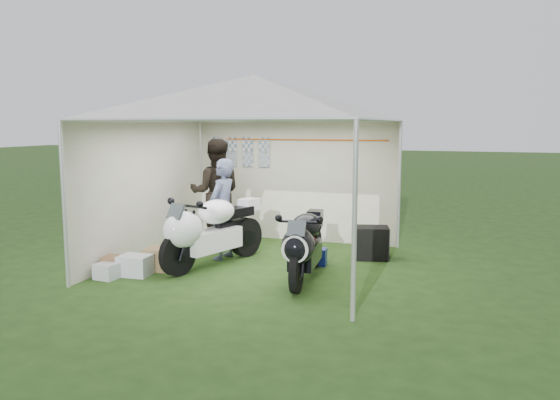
{
  "coord_description": "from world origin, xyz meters",
  "views": [
    {
      "loc": [
        3.2,
        -7.96,
        2.24
      ],
      "look_at": [
        0.29,
        0.35,
        1.02
      ],
      "focal_mm": 35.0,
      "sensor_mm": 36.0,
      "label": 1
    }
  ],
  "objects_px": {
    "person_dark_jacket": "(216,192)",
    "crate_3": "(117,265)",
    "crate_0": "(135,265)",
    "canopy_tent": "(255,103)",
    "crate_2": "(107,271)",
    "paddock_stand": "(315,257)",
    "person_blue_jacket": "(223,209)",
    "equipment_box": "(372,243)",
    "motorcycle_white": "(209,229)",
    "motorcycle_black": "(305,243)",
    "crate_1": "(159,259)"
  },
  "relations": [
    {
      "from": "motorcycle_black",
      "to": "crate_1",
      "type": "bearing_deg",
      "value": 177.97
    },
    {
      "from": "paddock_stand",
      "to": "motorcycle_black",
      "type": "bearing_deg",
      "value": -83.88
    },
    {
      "from": "motorcycle_white",
      "to": "motorcycle_black",
      "type": "height_order",
      "value": "motorcycle_white"
    },
    {
      "from": "person_blue_jacket",
      "to": "crate_3",
      "type": "xyz_separation_m",
      "value": [
        -1.09,
        -1.4,
        -0.7
      ]
    },
    {
      "from": "crate_2",
      "to": "motorcycle_white",
      "type": "bearing_deg",
      "value": 45.27
    },
    {
      "from": "motorcycle_white",
      "to": "paddock_stand",
      "type": "bearing_deg",
      "value": 40.61
    },
    {
      "from": "motorcycle_black",
      "to": "person_blue_jacket",
      "type": "relative_size",
      "value": 1.19
    },
    {
      "from": "equipment_box",
      "to": "paddock_stand",
      "type": "bearing_deg",
      "value": -137.67
    },
    {
      "from": "motorcycle_black",
      "to": "paddock_stand",
      "type": "relative_size",
      "value": 5.53
    },
    {
      "from": "crate_0",
      "to": "crate_2",
      "type": "xyz_separation_m",
      "value": [
        -0.29,
        -0.3,
        -0.04
      ]
    },
    {
      "from": "motorcycle_black",
      "to": "equipment_box",
      "type": "bearing_deg",
      "value": 60.9
    },
    {
      "from": "motorcycle_black",
      "to": "paddock_stand",
      "type": "bearing_deg",
      "value": 90.0
    },
    {
      "from": "crate_2",
      "to": "person_blue_jacket",
      "type": "bearing_deg",
      "value": 56.97
    },
    {
      "from": "motorcycle_black",
      "to": "equipment_box",
      "type": "height_order",
      "value": "motorcycle_black"
    },
    {
      "from": "crate_0",
      "to": "canopy_tent",
      "type": "bearing_deg",
      "value": 40.11
    },
    {
      "from": "canopy_tent",
      "to": "crate_1",
      "type": "bearing_deg",
      "value": -147.51
    },
    {
      "from": "person_blue_jacket",
      "to": "equipment_box",
      "type": "bearing_deg",
      "value": 114.18
    },
    {
      "from": "motorcycle_white",
      "to": "crate_1",
      "type": "distance_m",
      "value": 0.9
    },
    {
      "from": "person_blue_jacket",
      "to": "crate_0",
      "type": "bearing_deg",
      "value": -25.05
    },
    {
      "from": "person_blue_jacket",
      "to": "crate_2",
      "type": "relative_size",
      "value": 5.38
    },
    {
      "from": "canopy_tent",
      "to": "crate_0",
      "type": "relative_size",
      "value": 12.4
    },
    {
      "from": "crate_2",
      "to": "crate_3",
      "type": "bearing_deg",
      "value": 90.93
    },
    {
      "from": "motorcycle_black",
      "to": "crate_2",
      "type": "bearing_deg",
      "value": -168.75
    },
    {
      "from": "person_blue_jacket",
      "to": "crate_2",
      "type": "xyz_separation_m",
      "value": [
        -1.09,
        -1.67,
        -0.73
      ]
    },
    {
      "from": "person_dark_jacket",
      "to": "crate_1",
      "type": "height_order",
      "value": "person_dark_jacket"
    },
    {
      "from": "person_dark_jacket",
      "to": "crate_3",
      "type": "relative_size",
      "value": 4.82
    },
    {
      "from": "crate_1",
      "to": "person_blue_jacket",
      "type": "bearing_deg",
      "value": 56.58
    },
    {
      "from": "motorcycle_white",
      "to": "paddock_stand",
      "type": "relative_size",
      "value": 5.91
    },
    {
      "from": "crate_3",
      "to": "crate_0",
      "type": "bearing_deg",
      "value": 5.95
    },
    {
      "from": "crate_1",
      "to": "crate_0",
      "type": "bearing_deg",
      "value": -111.43
    },
    {
      "from": "paddock_stand",
      "to": "person_dark_jacket",
      "type": "relative_size",
      "value": 0.18
    },
    {
      "from": "person_blue_jacket",
      "to": "crate_0",
      "type": "height_order",
      "value": "person_blue_jacket"
    },
    {
      "from": "motorcycle_white",
      "to": "crate_2",
      "type": "height_order",
      "value": "motorcycle_white"
    },
    {
      "from": "equipment_box",
      "to": "crate_2",
      "type": "distance_m",
      "value": 4.25
    },
    {
      "from": "person_dark_jacket",
      "to": "person_blue_jacket",
      "type": "relative_size",
      "value": 1.18
    },
    {
      "from": "motorcycle_white",
      "to": "crate_2",
      "type": "relative_size",
      "value": 6.87
    },
    {
      "from": "motorcycle_white",
      "to": "paddock_stand",
      "type": "height_order",
      "value": "motorcycle_white"
    },
    {
      "from": "person_dark_jacket",
      "to": "crate_3",
      "type": "height_order",
      "value": "person_dark_jacket"
    },
    {
      "from": "canopy_tent",
      "to": "person_dark_jacket",
      "type": "xyz_separation_m",
      "value": [
        -1.23,
        1.07,
        -1.59
      ]
    },
    {
      "from": "crate_1",
      "to": "motorcycle_white",
      "type": "bearing_deg",
      "value": 32.35
    },
    {
      "from": "person_blue_jacket",
      "to": "equipment_box",
      "type": "xyz_separation_m",
      "value": [
        2.36,
        0.81,
        -0.57
      ]
    },
    {
      "from": "motorcycle_white",
      "to": "crate_3",
      "type": "distance_m",
      "value": 1.48
    },
    {
      "from": "equipment_box",
      "to": "crate_0",
      "type": "xyz_separation_m",
      "value": [
        -3.16,
        -2.19,
        -0.12
      ]
    },
    {
      "from": "person_blue_jacket",
      "to": "equipment_box",
      "type": "distance_m",
      "value": 2.56
    },
    {
      "from": "paddock_stand",
      "to": "crate_2",
      "type": "relative_size",
      "value": 1.16
    },
    {
      "from": "canopy_tent",
      "to": "paddock_stand",
      "type": "bearing_deg",
      "value": 14.94
    },
    {
      "from": "crate_2",
      "to": "equipment_box",
      "type": "bearing_deg",
      "value": 35.8
    },
    {
      "from": "person_dark_jacket",
      "to": "person_blue_jacket",
      "type": "height_order",
      "value": "person_dark_jacket"
    },
    {
      "from": "crate_0",
      "to": "person_dark_jacket",
      "type": "bearing_deg",
      "value": 84.39
    },
    {
      "from": "person_dark_jacket",
      "to": "crate_3",
      "type": "bearing_deg",
      "value": 54.18
    }
  ]
}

